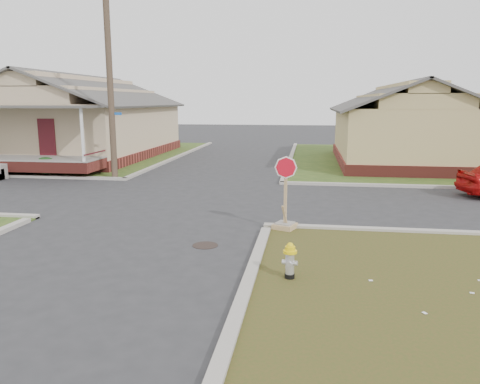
# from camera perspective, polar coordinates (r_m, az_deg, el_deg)

# --- Properties ---
(ground) EXTENTS (120.00, 120.00, 0.00)m
(ground) POSITION_cam_1_polar(r_m,az_deg,el_deg) (12.94, -13.36, -5.27)
(ground) COLOR #2C2C2F
(ground) RESTS_ON ground
(verge_far_left) EXTENTS (19.00, 19.00, 0.05)m
(verge_far_left) POSITION_cam_1_polar(r_m,az_deg,el_deg) (34.60, -22.51, 4.33)
(verge_far_left) COLOR #2C4719
(verge_far_left) RESTS_ON ground
(curbs) EXTENTS (80.00, 40.00, 0.12)m
(curbs) POSITION_cam_1_polar(r_m,az_deg,el_deg) (17.53, -7.36, -0.79)
(curbs) COLOR #A49E94
(curbs) RESTS_ON ground
(manhole) EXTENTS (0.64, 0.64, 0.01)m
(manhole) POSITION_cam_1_polar(r_m,az_deg,el_deg) (11.84, -4.26, -6.50)
(manhole) COLOR black
(manhole) RESTS_ON ground
(corner_house) EXTENTS (10.10, 15.50, 5.30)m
(corner_house) POSITION_cam_1_polar(r_m,az_deg,el_deg) (31.83, -19.33, 8.11)
(corner_house) COLOR maroon
(corner_house) RESTS_ON ground
(side_house_yellow) EXTENTS (7.60, 11.60, 4.70)m
(side_house_yellow) POSITION_cam_1_polar(r_m,az_deg,el_deg) (28.54, 19.26, 7.66)
(side_house_yellow) COLOR maroon
(side_house_yellow) RESTS_ON ground
(utility_pole) EXTENTS (1.80, 0.28, 9.00)m
(utility_pole) POSITION_cam_1_polar(r_m,az_deg,el_deg) (22.30, -15.60, 13.46)
(utility_pole) COLOR #3B2C22
(utility_pole) RESTS_ON ground
(fire_hydrant) EXTENTS (0.28, 0.28, 0.74)m
(fire_hydrant) POSITION_cam_1_polar(r_m,az_deg,el_deg) (9.52, 6.11, -8.08)
(fire_hydrant) COLOR black
(fire_hydrant) RESTS_ON ground
(stop_sign) EXTENTS (0.58, 0.57, 2.04)m
(stop_sign) POSITION_cam_1_polar(r_m,az_deg,el_deg) (13.11, 5.52, -2.59)
(stop_sign) COLOR tan
(stop_sign) RESTS_ON ground
(hedge_right) EXTENTS (1.25, 1.02, 0.95)m
(hedge_right) POSITION_cam_1_polar(r_m,az_deg,el_deg) (24.28, -22.58, 3.00)
(hedge_right) COLOR #153814
(hedge_right) RESTS_ON verge_far_left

